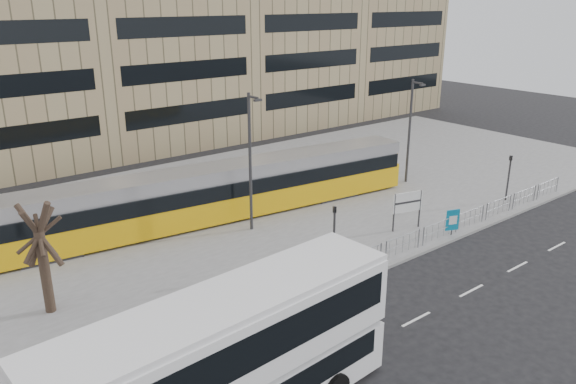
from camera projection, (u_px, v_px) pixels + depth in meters
ground at (379, 272)px, 28.17m from camera, size 120.00×120.00×0.00m
plaza at (245, 205)px, 37.03m from camera, size 64.00×24.00×0.15m
kerb at (378, 270)px, 28.18m from camera, size 64.00×0.25×0.17m
pedestrian_barrier at (399, 241)px, 29.39m from camera, size 32.07×0.07×1.10m
road_markings at (458, 297)px, 25.79m from camera, size 62.00×0.12×0.01m
double_decker_bus at (228, 361)px, 17.14m from camera, size 11.93×3.57×4.71m
tram at (206, 195)px, 33.76m from camera, size 28.51×6.06×3.35m
station_sign at (407, 204)px, 32.53m from camera, size 1.94×0.59×2.28m
ad_panel at (453, 220)px, 31.90m from camera, size 0.79×0.36×1.55m
pedestrian at (228, 288)px, 24.70m from camera, size 0.39×0.58×1.56m
traffic_light_west at (334, 227)px, 28.16m from camera, size 0.21×0.23×3.10m
traffic_light_east at (509, 172)px, 37.13m from camera, size 0.18×0.21×3.10m
lamp_post_west at (251, 157)px, 31.58m from camera, size 0.45×1.04×8.02m
lamp_post_east at (410, 127)px, 40.18m from camera, size 0.45×1.04×7.51m
bare_tree at (33, 197)px, 22.69m from camera, size 4.92×4.92×7.48m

